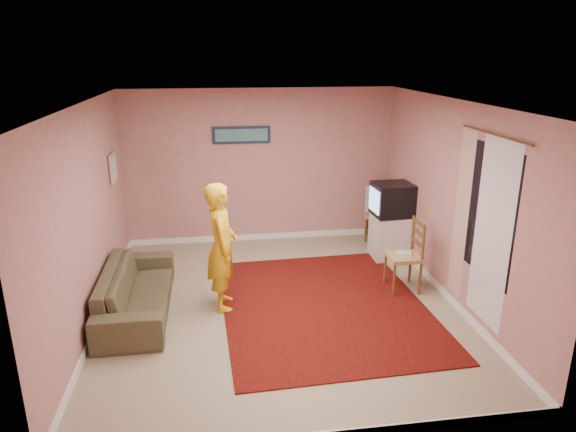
{
  "coord_description": "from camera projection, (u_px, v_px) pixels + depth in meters",
  "views": [
    {
      "loc": [
        -0.76,
        -5.97,
        3.17
      ],
      "look_at": [
        0.2,
        0.6,
        1.02
      ],
      "focal_mm": 32.0,
      "sensor_mm": 36.0,
      "label": 1
    }
  ],
  "objects": [
    {
      "name": "window",
      "position": [
        489.0,
        212.0,
        5.72
      ],
      "size": [
        0.01,
        1.1,
        1.5
      ],
      "primitive_type": "cube",
      "color": "black",
      "rests_on": "wall_right"
    },
    {
      "name": "wall_front",
      "position": [
        320.0,
        305.0,
        3.95
      ],
      "size": [
        4.5,
        0.02,
        2.6
      ],
      "primitive_type": "cube",
      "color": "tan",
      "rests_on": "ground"
    },
    {
      "name": "area_rug",
      "position": [
        324.0,
        305.0,
        6.67
      ],
      "size": [
        2.7,
        3.32,
        0.02
      ],
      "primitive_type": "cube",
      "rotation": [
        0.0,
        0.0,
        0.04
      ],
      "color": "black",
      "rests_on": "ground"
    },
    {
      "name": "curtain_sheer",
      "position": [
        492.0,
        234.0,
        5.63
      ],
      "size": [
        0.01,
        0.75,
        2.1
      ],
      "primitive_type": "cube",
      "color": "silver",
      "rests_on": "wall_right"
    },
    {
      "name": "curtain_floral",
      "position": [
        461.0,
        215.0,
        6.29
      ],
      "size": [
        0.01,
        0.35,
        2.1
      ],
      "primitive_type": "cube",
      "color": "beige",
      "rests_on": "wall_right"
    },
    {
      "name": "person",
      "position": [
        222.0,
        247.0,
        6.43
      ],
      "size": [
        0.4,
        0.6,
        1.65
      ],
      "primitive_type": "imported",
      "rotation": [
        0.0,
        0.0,
        1.58
      ],
      "color": "gold",
      "rests_on": "ground"
    },
    {
      "name": "ceiling",
      "position": [
        278.0,
        102.0,
        5.9
      ],
      "size": [
        4.5,
        5.0,
        0.02
      ],
      "primitive_type": "cube",
      "color": "silver",
      "rests_on": "wall_back"
    },
    {
      "name": "chair_b",
      "position": [
        404.0,
        248.0,
        6.97
      ],
      "size": [
        0.44,
        0.46,
        0.54
      ],
      "rotation": [
        0.0,
        0.0,
        -1.58
      ],
      "color": "tan",
      "rests_on": "ground"
    },
    {
      "name": "ground",
      "position": [
        279.0,
        305.0,
        6.7
      ],
      "size": [
        5.0,
        5.0,
        0.0
      ],
      "primitive_type": "plane",
      "color": "tan",
      "rests_on": "ground"
    },
    {
      "name": "baseboard_left",
      "position": [
        101.0,
        314.0,
        6.38
      ],
      "size": [
        0.02,
        5.0,
        0.1
      ],
      "primitive_type": "cube",
      "color": "white",
      "rests_on": "ground"
    },
    {
      "name": "wall_right",
      "position": [
        452.0,
        203.0,
        6.61
      ],
      "size": [
        0.02,
        5.0,
        2.6
      ],
      "primitive_type": "cube",
      "color": "tan",
      "rests_on": "ground"
    },
    {
      "name": "game_console",
      "position": [
        404.0,
        253.0,
        7.0
      ],
      "size": [
        0.22,
        0.18,
        0.04
      ],
      "primitive_type": "cube",
      "rotation": [
        0.0,
        0.0,
        -0.22
      ],
      "color": "silver",
      "rests_on": "chair_b"
    },
    {
      "name": "wall_left",
      "position": [
        88.0,
        218.0,
        5.99
      ],
      "size": [
        0.02,
        5.0,
        2.6
      ],
      "primitive_type": "cube",
      "color": "tan",
      "rests_on": "ground"
    },
    {
      "name": "wall_back",
      "position": [
        260.0,
        167.0,
        8.66
      ],
      "size": [
        4.5,
        0.02,
        2.6
      ],
      "primitive_type": "cube",
      "color": "tan",
      "rests_on": "ground"
    },
    {
      "name": "picture_left",
      "position": [
        113.0,
        168.0,
        7.43
      ],
      "size": [
        0.04,
        0.38,
        0.42
      ],
      "color": "tan",
      "rests_on": "wall_left"
    },
    {
      "name": "dvd_player",
      "position": [
        377.0,
        212.0,
        8.89
      ],
      "size": [
        0.4,
        0.31,
        0.06
      ],
      "primitive_type": "cube",
      "rotation": [
        0.0,
        0.0,
        -0.12
      ],
      "color": "#B1B1B6",
      "rests_on": "chair_a"
    },
    {
      "name": "curtain_rod",
      "position": [
        494.0,
        134.0,
        5.44
      ],
      "size": [
        0.02,
        1.4,
        0.02
      ],
      "primitive_type": "cylinder",
      "rotation": [
        1.57,
        0.0,
        0.0
      ],
      "color": "brown",
      "rests_on": "wall_right"
    },
    {
      "name": "sofa",
      "position": [
        137.0,
        290.0,
        6.44
      ],
      "size": [
        0.81,
        2.04,
        0.59
      ],
      "primitive_type": "imported",
      "rotation": [
        0.0,
        0.0,
        1.58
      ],
      "color": "#4C452E",
      "rests_on": "ground"
    },
    {
      "name": "tv_cabinet",
      "position": [
        390.0,
        236.0,
        8.14
      ],
      "size": [
        0.56,
        0.51,
        0.72
      ],
      "primitive_type": "cube",
      "color": "silver",
      "rests_on": "ground"
    },
    {
      "name": "baseboard_back",
      "position": [
        261.0,
        236.0,
        9.03
      ],
      "size": [
        4.5,
        0.02,
        0.1
      ],
      "primitive_type": "cube",
      "color": "white",
      "rests_on": "ground"
    },
    {
      "name": "chair_a",
      "position": [
        377.0,
        209.0,
        8.87
      ],
      "size": [
        0.52,
        0.51,
        0.5
      ],
      "rotation": [
        0.0,
        0.0,
        -0.34
      ],
      "color": "tan",
      "rests_on": "ground"
    },
    {
      "name": "crt_tv",
      "position": [
        392.0,
        199.0,
        7.95
      ],
      "size": [
        0.62,
        0.55,
        0.51
      ],
      "rotation": [
        0.0,
        0.0,
        0.04
      ],
      "color": "black",
      "rests_on": "tv_cabinet"
    },
    {
      "name": "baseboard_right",
      "position": [
        442.0,
        291.0,
        6.99
      ],
      "size": [
        0.02,
        5.0,
        0.1
      ],
      "primitive_type": "cube",
      "color": "white",
      "rests_on": "ground"
    },
    {
      "name": "blue_throw",
      "position": [
        378.0,
        199.0,
        8.82
      ],
      "size": [
        0.44,
        0.05,
        0.46
      ],
      "primitive_type": "cube",
      "color": "#8FC1EA",
      "rests_on": "chair_a"
    },
    {
      "name": "picture_back",
      "position": [
        241.0,
        135.0,
        8.41
      ],
      "size": [
        0.95,
        0.04,
        0.28
      ],
      "color": "#141A39",
      "rests_on": "wall_back"
    }
  ]
}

